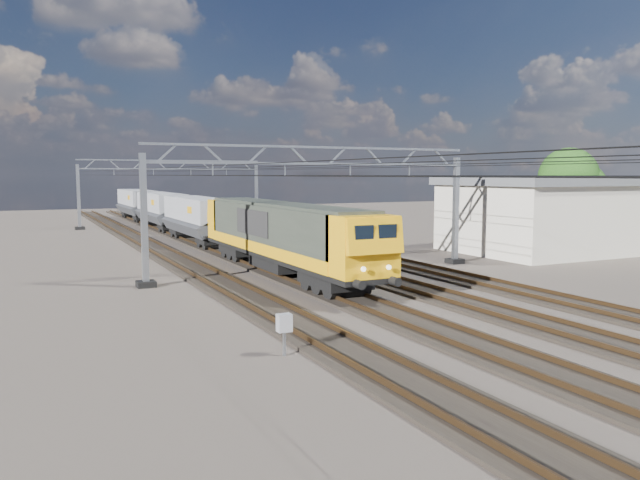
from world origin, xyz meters
name	(u,v)px	position (x,y,z in m)	size (l,w,h in m)	color
ground	(353,285)	(0.00, 0.00, 0.00)	(160.00, 160.00, 0.00)	black
track_outer_west	(239,294)	(-6.00, 0.00, 0.07)	(2.60, 140.00, 0.30)	black
track_loco	(317,287)	(-2.00, 0.00, 0.07)	(2.60, 140.00, 0.30)	black
track_inner_east	(387,281)	(2.00, 0.00, 0.07)	(2.60, 140.00, 0.30)	black
track_outer_east	(449,275)	(6.00, 0.00, 0.07)	(2.60, 140.00, 0.30)	black
catenary_gantry_mid	(318,204)	(0.00, 4.00, 3.91)	(19.90, 0.90, 7.11)	#999FA6
catenary_gantry_far	(173,190)	(0.00, 40.00, 3.91)	(19.90, 0.90, 7.11)	#999FA6
overhead_wires	(290,171)	(0.00, 8.00, 5.75)	(12.03, 140.00, 0.53)	black
locomotive	(281,233)	(-2.00, 4.63, 2.33)	(2.76, 21.10, 3.62)	black
hopper_wagon_lead	(198,216)	(-2.00, 22.33, 2.23)	(3.38, 13.00, 3.25)	black
hopper_wagon_mid	(161,208)	(-2.00, 36.53, 2.23)	(3.38, 13.00, 3.25)	black
hopper_wagon_third	(137,202)	(-2.00, 50.73, 2.23)	(3.38, 13.00, 3.25)	black
trackside_cabinet	(284,324)	(-7.87, -9.90, 1.00)	(0.44, 0.34, 1.31)	#999FA6
industrial_shed	(574,213)	(22.00, 6.00, 2.73)	(18.60, 10.60, 5.40)	beige
tree_far	(573,180)	(30.32, 13.79, 5.10)	(5.77, 5.37, 7.99)	#3E241C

